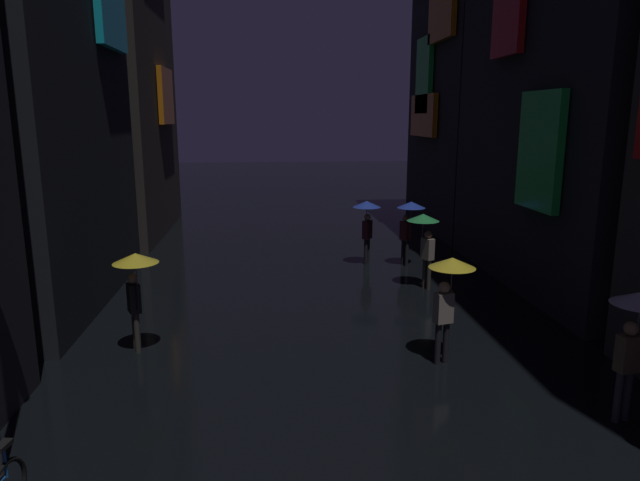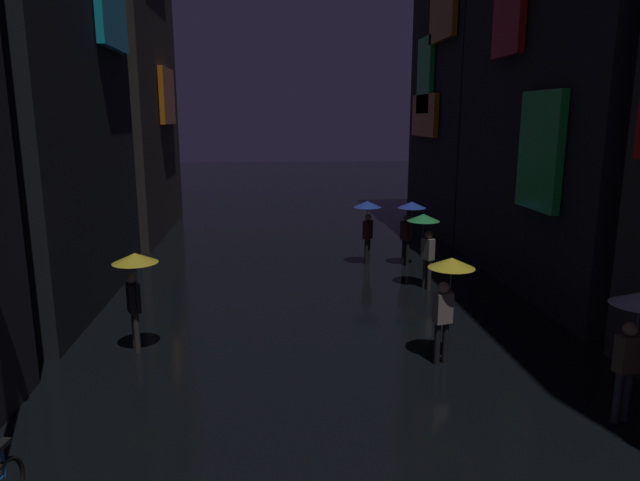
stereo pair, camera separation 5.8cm
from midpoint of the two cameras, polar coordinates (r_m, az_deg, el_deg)
building_left_far at (r=25.17m, az=-20.65°, el=19.78°), size 4.25×8.15×16.74m
building_right_mid at (r=17.95m, az=25.54°, el=18.34°), size 4.25×8.88×14.01m
building_right_far at (r=25.34m, az=15.88°, el=18.09°), size 4.25×7.12×15.01m
pedestrian_far_right_yellow at (r=12.00m, az=-17.91°, el=-3.24°), size 0.90×0.90×2.12m
pedestrian_foreground_right_blue at (r=18.47m, az=4.85°, el=2.60°), size 0.90×0.90×2.12m
pedestrian_midstreet_left_yellow at (r=11.26m, az=12.88°, el=-3.96°), size 0.90×0.90×2.12m
pedestrian_midstreet_centre_green at (r=16.13m, az=10.54°, el=1.02°), size 0.90×0.90×2.12m
pedestrian_foreground_left_clear at (r=10.16m, az=29.17°, el=-7.03°), size 0.90×0.90×2.12m
pedestrian_near_crossing_blue at (r=18.47m, az=9.07°, el=2.49°), size 0.90×0.90×2.12m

